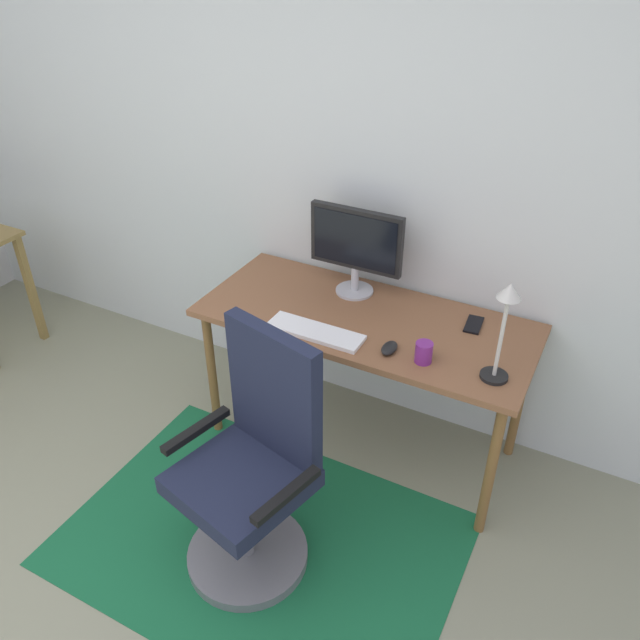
{
  "coord_description": "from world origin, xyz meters",
  "views": [
    {
      "loc": [
        1.33,
        -0.4,
        2.28
      ],
      "look_at": [
        0.3,
        1.56,
        0.85
      ],
      "focal_mm": 35.52,
      "sensor_mm": 36.0,
      "label": 1
    }
  ],
  "objects_px": {
    "coffee_cup": "(424,352)",
    "office_chair": "(253,477)",
    "computer_mouse": "(389,348)",
    "cell_phone": "(474,325)",
    "monitor": "(356,244)",
    "keyboard": "(315,332)",
    "desk_lamp": "(505,318)",
    "desk": "(365,331)"
  },
  "relations": [
    {
      "from": "desk",
      "to": "keyboard",
      "type": "bearing_deg",
      "value": -122.83
    },
    {
      "from": "desk",
      "to": "computer_mouse",
      "type": "height_order",
      "value": "computer_mouse"
    },
    {
      "from": "monitor",
      "to": "computer_mouse",
      "type": "distance_m",
      "value": 0.56
    },
    {
      "from": "cell_phone",
      "to": "keyboard",
      "type": "bearing_deg",
      "value": -152.32
    },
    {
      "from": "monitor",
      "to": "keyboard",
      "type": "distance_m",
      "value": 0.47
    },
    {
      "from": "cell_phone",
      "to": "office_chair",
      "type": "relative_size",
      "value": 0.13
    },
    {
      "from": "keyboard",
      "to": "computer_mouse",
      "type": "bearing_deg",
      "value": 4.33
    },
    {
      "from": "desk_lamp",
      "to": "coffee_cup",
      "type": "bearing_deg",
      "value": -174.16
    },
    {
      "from": "cell_phone",
      "to": "office_chair",
      "type": "xyz_separation_m",
      "value": [
        -0.55,
        -0.96,
        -0.32
      ]
    },
    {
      "from": "monitor",
      "to": "cell_phone",
      "type": "bearing_deg",
      "value": -2.09
    },
    {
      "from": "monitor",
      "to": "cell_phone",
      "type": "height_order",
      "value": "monitor"
    },
    {
      "from": "desk",
      "to": "monitor",
      "type": "relative_size",
      "value": 3.37
    },
    {
      "from": "monitor",
      "to": "keyboard",
      "type": "xyz_separation_m",
      "value": [
        0.0,
        -0.4,
        -0.24
      ]
    },
    {
      "from": "keyboard",
      "to": "office_chair",
      "type": "bearing_deg",
      "value": -86.48
    },
    {
      "from": "monitor",
      "to": "desk_lamp",
      "type": "relative_size",
      "value": 1.06
    },
    {
      "from": "computer_mouse",
      "to": "monitor",
      "type": "bearing_deg",
      "value": 131.73
    },
    {
      "from": "computer_mouse",
      "to": "cell_phone",
      "type": "relative_size",
      "value": 0.74
    },
    {
      "from": "keyboard",
      "to": "cell_phone",
      "type": "bearing_deg",
      "value": 32.79
    },
    {
      "from": "coffee_cup",
      "to": "office_chair",
      "type": "xyz_separation_m",
      "value": [
        -0.44,
        -0.61,
        -0.36
      ]
    },
    {
      "from": "coffee_cup",
      "to": "office_chair",
      "type": "height_order",
      "value": "office_chair"
    },
    {
      "from": "monitor",
      "to": "cell_phone",
      "type": "relative_size",
      "value": 3.2
    },
    {
      "from": "coffee_cup",
      "to": "desk_lamp",
      "type": "xyz_separation_m",
      "value": [
        0.28,
        0.03,
        0.23
      ]
    },
    {
      "from": "monitor",
      "to": "computer_mouse",
      "type": "height_order",
      "value": "monitor"
    },
    {
      "from": "computer_mouse",
      "to": "office_chair",
      "type": "xyz_separation_m",
      "value": [
        -0.3,
        -0.61,
        -0.33
      ]
    },
    {
      "from": "keyboard",
      "to": "cell_phone",
      "type": "height_order",
      "value": "keyboard"
    },
    {
      "from": "cell_phone",
      "to": "computer_mouse",
      "type": "bearing_deg",
      "value": -130.91
    },
    {
      "from": "coffee_cup",
      "to": "cell_phone",
      "type": "height_order",
      "value": "coffee_cup"
    },
    {
      "from": "desk",
      "to": "desk_lamp",
      "type": "bearing_deg",
      "value": -14.74
    },
    {
      "from": "desk_lamp",
      "to": "computer_mouse",
      "type": "bearing_deg",
      "value": -176.21
    },
    {
      "from": "coffee_cup",
      "to": "office_chair",
      "type": "bearing_deg",
      "value": -126.17
    },
    {
      "from": "computer_mouse",
      "to": "coffee_cup",
      "type": "distance_m",
      "value": 0.15
    },
    {
      "from": "cell_phone",
      "to": "monitor",
      "type": "bearing_deg",
      "value": 172.8
    },
    {
      "from": "keyboard",
      "to": "office_chair",
      "type": "distance_m",
      "value": 0.67
    },
    {
      "from": "monitor",
      "to": "coffee_cup",
      "type": "bearing_deg",
      "value": -37.94
    },
    {
      "from": "monitor",
      "to": "coffee_cup",
      "type": "distance_m",
      "value": 0.65
    },
    {
      "from": "computer_mouse",
      "to": "coffee_cup",
      "type": "bearing_deg",
      "value": -0.16
    },
    {
      "from": "desk",
      "to": "cell_phone",
      "type": "bearing_deg",
      "value": 19.85
    },
    {
      "from": "cell_phone",
      "to": "desk_lamp",
      "type": "distance_m",
      "value": 0.46
    },
    {
      "from": "desk",
      "to": "cell_phone",
      "type": "height_order",
      "value": "cell_phone"
    },
    {
      "from": "keyboard",
      "to": "monitor",
      "type": "bearing_deg",
      "value": 90.23
    },
    {
      "from": "keyboard",
      "to": "desk_lamp",
      "type": "height_order",
      "value": "desk_lamp"
    },
    {
      "from": "computer_mouse",
      "to": "cell_phone",
      "type": "height_order",
      "value": "computer_mouse"
    }
  ]
}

